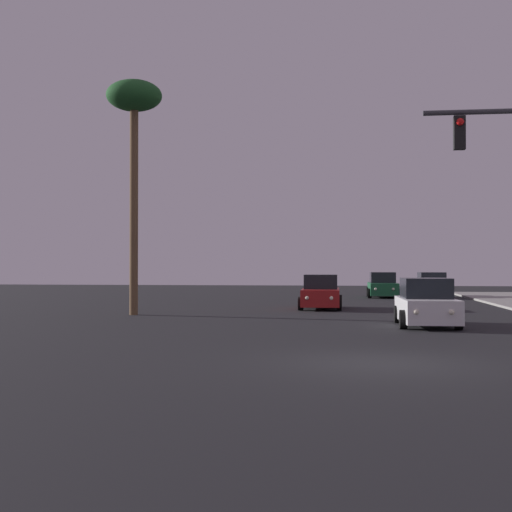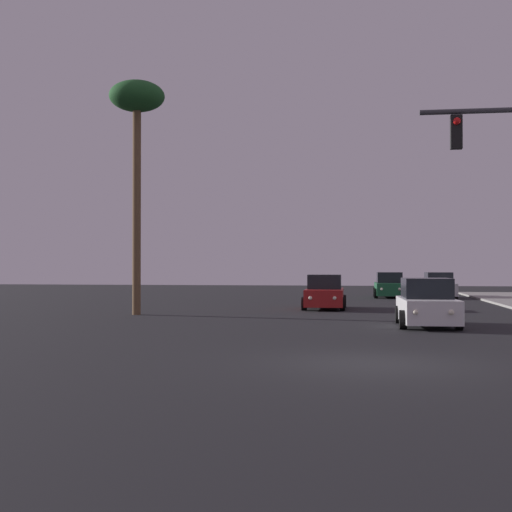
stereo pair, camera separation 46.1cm
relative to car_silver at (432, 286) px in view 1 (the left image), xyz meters
The scene contains 6 objects.
ground_plane 32.40m from the car_silver, 98.54° to the right, with size 120.00×120.00×0.00m, color black.
car_silver is the anchor object (origin of this frame).
car_red 14.44m from the car_silver, 118.13° to the right, with size 2.04×4.32×1.68m.
car_white 22.40m from the car_silver, 97.15° to the right, with size 2.04×4.34×1.68m.
car_green 3.17m from the car_silver, behind, with size 2.04×4.33×1.68m.
palm_tree_near 24.58m from the car_silver, 129.08° to the right, with size 2.40×2.40×10.12m.
Camera 1 is at (-0.78, -15.72, 2.12)m, focal length 50.00 mm.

